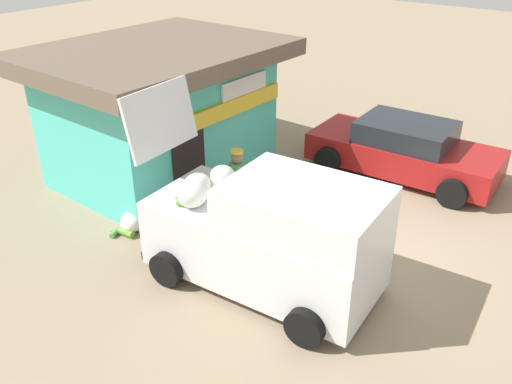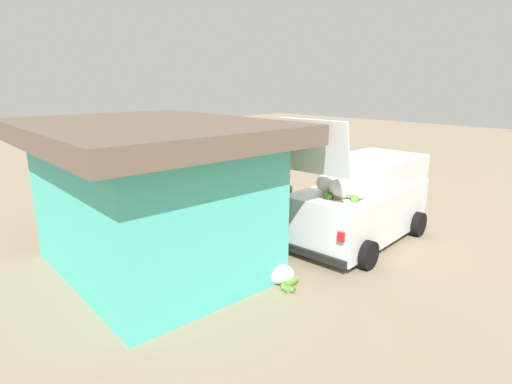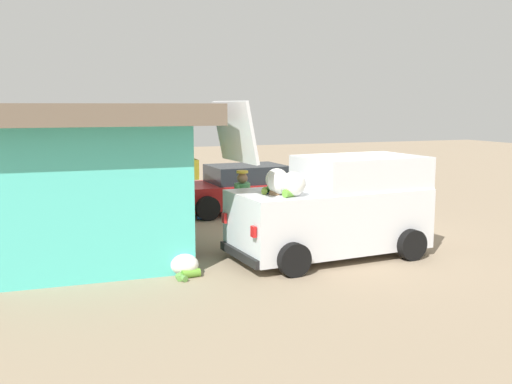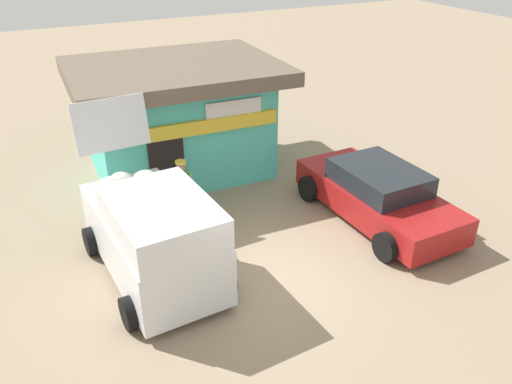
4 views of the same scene
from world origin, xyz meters
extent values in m
plane|color=gray|center=(0.00, 0.00, 0.00)|extent=(60.00, 60.00, 0.00)
cube|color=#4CC6B7|center=(0.38, 5.70, 1.36)|extent=(4.70, 3.51, 2.72)
cube|color=yellow|center=(0.32, 3.96, 1.91)|extent=(4.36, 0.26, 0.36)
cube|color=black|center=(-0.50, 4.01, 1.00)|extent=(0.90, 0.09, 2.00)
cube|color=white|center=(1.33, 3.94, 2.18)|extent=(1.50, 0.11, 0.60)
cube|color=brown|center=(0.38, 5.70, 2.91)|extent=(5.70, 4.52, 0.38)
cube|color=silver|center=(-1.72, 1.21, 0.78)|extent=(2.06, 4.05, 1.21)
cube|color=silver|center=(-1.67, 0.47, 1.71)|extent=(1.88, 2.55, 0.65)
cube|color=black|center=(-1.59, -0.70, 1.68)|extent=(1.53, 0.18, 0.49)
cube|color=silver|center=(-1.86, 3.29, 2.59)|extent=(1.63, 0.39, 1.12)
ellipsoid|color=silver|center=(-2.24, 2.27, 1.61)|extent=(0.55, 0.46, 0.46)
ellipsoid|color=silver|center=(-1.96, 2.43, 1.60)|extent=(0.53, 0.44, 0.44)
ellipsoid|color=silver|center=(-1.49, 2.27, 1.61)|extent=(0.54, 0.45, 0.45)
cylinder|color=olive|center=(-1.79, 2.66, 1.44)|extent=(0.27, 0.21, 0.12)
cylinder|color=green|center=(-1.73, 2.47, 1.45)|extent=(0.25, 0.24, 0.12)
cylinder|color=#65A737|center=(-2.33, 2.37, 1.46)|extent=(0.23, 0.30, 0.15)
cube|color=black|center=(-1.86, 3.22, 0.25)|extent=(1.70, 0.20, 0.16)
cube|color=red|center=(-2.55, 3.18, 0.84)|extent=(0.14, 0.07, 0.20)
cube|color=red|center=(-1.16, 3.27, 0.84)|extent=(0.14, 0.07, 0.20)
cylinder|color=black|center=(-2.59, -0.19, 0.31)|extent=(0.26, 0.64, 0.62)
cylinder|color=black|center=(-0.66, -0.06, 0.31)|extent=(0.26, 0.64, 0.62)
cylinder|color=black|center=(-2.77, 2.48, 0.31)|extent=(0.26, 0.64, 0.62)
cylinder|color=black|center=(-0.85, 2.61, 0.31)|extent=(0.26, 0.64, 0.62)
cube|color=maroon|center=(3.78, 0.99, 0.51)|extent=(1.97, 4.51, 0.66)
cube|color=#1E2328|center=(3.78, 0.99, 1.09)|extent=(1.68, 2.19, 0.50)
cylinder|color=black|center=(4.72, 2.54, 0.33)|extent=(0.24, 0.67, 0.66)
cylinder|color=black|center=(2.75, 2.47, 0.33)|extent=(0.24, 0.67, 0.66)
cylinder|color=black|center=(4.82, -0.49, 0.33)|extent=(0.24, 0.67, 0.66)
cylinder|color=black|center=(2.85, -0.55, 0.33)|extent=(0.24, 0.67, 0.66)
cylinder|color=#4C4C51|center=(-0.68, 2.79, 0.42)|extent=(0.15, 0.15, 0.84)
cylinder|color=#4C4C51|center=(-0.44, 2.55, 0.42)|extent=(0.15, 0.15, 0.84)
cylinder|color=#4C9959|center=(-0.56, 2.67, 1.14)|extent=(0.48, 0.48, 0.59)
sphere|color=#8C6647|center=(-0.56, 2.67, 1.55)|extent=(0.23, 0.23, 0.23)
cylinder|color=gold|center=(-0.56, 2.67, 1.68)|extent=(0.25, 0.25, 0.05)
cylinder|color=#4C9959|center=(-0.73, 2.84, 1.15)|extent=(0.09, 0.09, 0.56)
cylinder|color=#4C9959|center=(-0.39, 2.50, 1.15)|extent=(0.09, 0.09, 0.56)
cylinder|color=#726047|center=(-1.52, 2.33, 0.42)|extent=(0.15, 0.15, 0.84)
cylinder|color=#726047|center=(-1.50, 2.67, 0.42)|extent=(0.15, 0.15, 0.84)
cylinder|color=#3872B2|center=(-1.70, 2.51, 1.07)|extent=(0.66, 0.37, 0.68)
sphere|color=#8C6647|center=(-1.97, 2.53, 1.39)|extent=(0.23, 0.23, 0.23)
cylinder|color=#3872B2|center=(-1.91, 2.28, 1.02)|extent=(0.09, 0.09, 0.57)
cylinder|color=#3872B2|center=(-1.88, 2.76, 1.02)|extent=(0.09, 0.09, 0.57)
ellipsoid|color=silver|center=(-1.93, 4.31, 0.20)|extent=(0.76, 0.73, 0.40)
cylinder|color=#50AB2E|center=(-1.72, 4.22, 0.08)|extent=(0.27, 0.22, 0.16)
cylinder|color=#4C8D38|center=(-1.76, 4.39, 0.07)|extent=(0.30, 0.22, 0.14)
cylinder|color=#619D30|center=(-2.17, 4.24, 0.08)|extent=(0.18, 0.35, 0.15)
cylinder|color=#5D9A42|center=(-2.24, 4.45, 0.05)|extent=(0.24, 0.17, 0.11)
cylinder|color=#5A8E3E|center=(-2.29, 4.44, 0.06)|extent=(0.28, 0.19, 0.11)
cylinder|color=blue|center=(3.04, 2.54, 0.20)|extent=(0.30, 0.30, 0.39)
camera|label=1|loc=(-7.83, -3.17, 5.78)|focal=37.34mm
camera|label=2|loc=(-7.02, 9.77, 3.84)|focal=29.02mm
camera|label=3|loc=(-11.98, 6.77, 3.07)|focal=40.59mm
camera|label=4|loc=(-3.70, -7.62, 6.60)|focal=36.46mm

